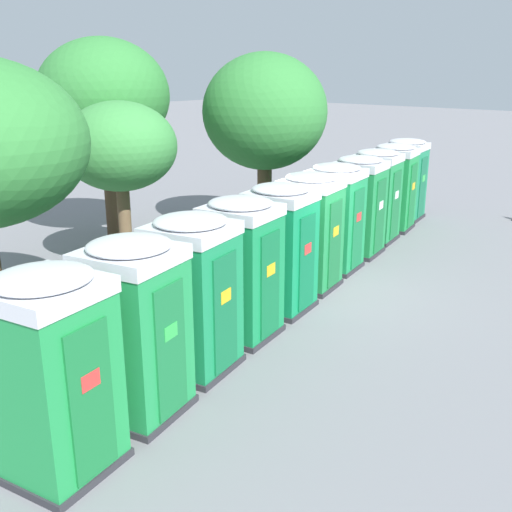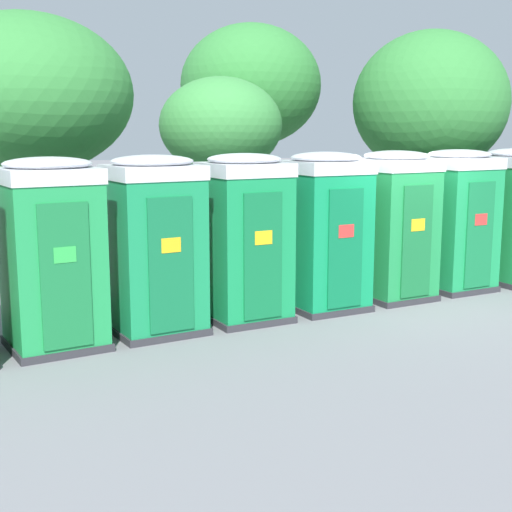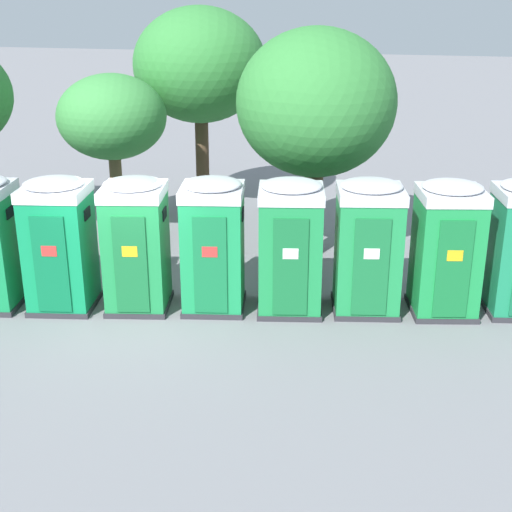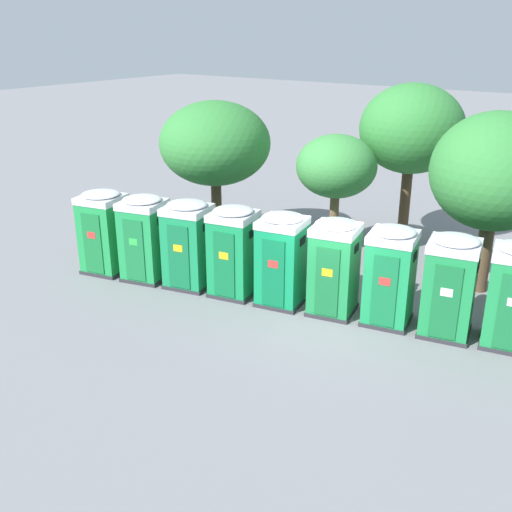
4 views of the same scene
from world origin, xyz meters
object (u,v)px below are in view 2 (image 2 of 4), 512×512
Objects in this scene: portapotty_6 at (456,220)px; street_tree_3 at (251,86)px; portapotty_4 at (325,231)px; portapotty_5 at (394,225)px; portapotty_1 at (52,253)px; street_tree_0 at (27,95)px; portapotty_2 at (154,244)px; portapotty_3 at (245,237)px; street_tree_1 at (430,104)px; street_tree_2 at (221,127)px.

street_tree_3 is at bearing 109.17° from portapotty_6.
portapotty_4 is 1.45m from portapotty_5.
street_tree_0 reaches higher than portapotty_1.
portapotty_2 is 1.00× the size of portapotty_3.
street_tree_3 is at bearing 63.31° from portapotty_2.
portapotty_1 is at bearing -167.77° from portapotty_6.
portapotty_5 is (5.66, 1.22, 0.00)m from portapotty_1.
portapotty_1 and portapotty_5 have the same top height.
portapotty_6 is at bearing -112.06° from street_tree_1.
portapotty_3 is 0.47× the size of street_tree_3.
portapotty_4 is at bearing -167.42° from portapotty_5.
street_tree_3 is at bearing 56.31° from portapotty_1.
portapotty_2 is 1.00× the size of portapotty_4.
portapotty_5 is at bearing 12.15° from portapotty_1.
street_tree_3 is at bearing 36.24° from street_tree_0.
street_tree_2 reaches higher than portapotty_3.
street_tree_0 reaches higher than portapotty_2.
portapotty_2 is 2.90m from portapotty_4.
street_tree_0 is at bearing 148.30° from portapotty_4.
portapotty_1 is at bearing -125.60° from street_tree_2.
portapotty_6 is at bearing -16.30° from street_tree_0.
street_tree_2 is at bearing 54.40° from portapotty_1.
portapotty_2 is 0.52× the size of street_tree_0.
street_tree_1 reaches higher than portapotty_1.
portapotty_4 is 6.18m from street_tree_1.
street_tree_3 is at bearing 83.49° from portapotty_4.
portapotty_3 and portapotty_5 have the same top height.
portapotty_1 and portapotty_6 have the same top height.
portapotty_2 is 0.50× the size of street_tree_1.
portapotty_4 is at bearing 10.69° from portapotty_3.
street_tree_3 reaches higher than portapotty_2.
portapotty_2 is at bearing -168.98° from portapotty_4.
street_tree_2 is at bearing 134.96° from portapotty_6.
portapotty_2 is at bearing -168.65° from portapotty_3.
portapotty_6 is at bearing -70.83° from street_tree_3.
street_tree_0 is (-7.30, 2.13, 2.19)m from portapotty_6.
street_tree_2 is (-0.65, 4.11, 1.66)m from portapotty_4.
portapotty_6 is (1.41, 0.31, -0.00)m from portapotty_5.
street_tree_3 is at bearing 60.45° from street_tree_2.
portapotty_6 is (7.07, 1.53, 0.00)m from portapotty_1.
portapotty_1 and portapotty_2 have the same top height.
street_tree_2 is at bearing 99.03° from portapotty_4.
portapotty_3 is 1.45m from portapotty_4.
portapotty_4 and portapotty_5 have the same top height.
street_tree_3 reaches higher than portapotty_3.
street_tree_0 is at bearing 116.21° from portapotty_2.
street_tree_2 is 3.02m from street_tree_3.
portapotty_5 is (4.26, 0.87, 0.00)m from portapotty_2.
portapotty_1 is at bearing -167.85° from portapotty_5.
portapotty_5 is 6.74m from street_tree_0.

